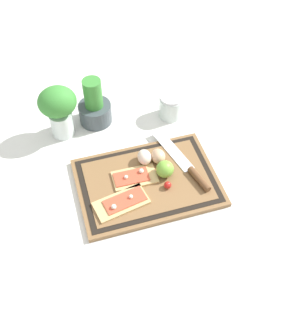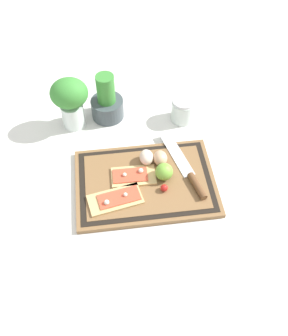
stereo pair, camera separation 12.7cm
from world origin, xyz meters
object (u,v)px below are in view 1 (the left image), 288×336
object	(u,v)px
pizza_slice_near	(122,202)
cherry_tomato_red	(168,185)
sauce_jar	(171,107)
knife	(189,168)
herb_glass	(59,108)
pizza_slice_far	(134,177)
egg_brown	(158,156)
herb_pot	(95,107)
egg_pink	(144,157)
lime	(165,169)

from	to	relation	value
pizza_slice_near	cherry_tomato_red	size ratio (longest dim) A/B	7.58
pizza_slice_near	sauce_jar	distance (m)	0.44
knife	herb_glass	size ratio (longest dim) A/B	1.54
pizza_slice_far	egg_brown	xyz separation A→B (m)	(0.10, 0.05, 0.02)
cherry_tomato_red	herb_pot	xyz separation A→B (m)	(-0.15, 0.38, 0.03)
herb_pot	sauce_jar	size ratio (longest dim) A/B	2.00
knife	sauce_jar	size ratio (longest dim) A/B	3.39
herb_pot	pizza_slice_near	bearing A→B (deg)	-90.31
egg_pink	sauce_jar	distance (m)	0.26
knife	sauce_jar	distance (m)	0.28
lime	knife	bearing A→B (deg)	-2.64
knife	sauce_jar	xyz separation A→B (m)	(0.03, 0.28, 0.01)
pizza_slice_far	knife	bearing A→B (deg)	-5.90
pizza_slice_near	cherry_tomato_red	xyz separation A→B (m)	(0.15, 0.02, 0.01)
sauce_jar	herb_pot	bearing A→B (deg)	169.28
egg_brown	egg_pink	world-z (taller)	same
egg_pink	pizza_slice_near	bearing A→B (deg)	-128.83
lime	herb_pot	bearing A→B (deg)	115.61
sauce_jar	egg_pink	bearing A→B (deg)	-128.16
sauce_jar	cherry_tomato_red	bearing A→B (deg)	-110.39
knife	egg_pink	distance (m)	0.15
knife	herb_pot	xyz separation A→B (m)	(-0.24, 0.33, 0.04)
knife	herb_pot	world-z (taller)	herb_pot
lime	pizza_slice_near	bearing A→B (deg)	-156.73
pizza_slice_near	knife	size ratio (longest dim) A/B	0.58
pizza_slice_near	herb_pot	bearing A→B (deg)	89.69
knife	cherry_tomato_red	bearing A→B (deg)	-152.68
egg_pink	herb_pot	world-z (taller)	herb_pot
lime	sauce_jar	size ratio (longest dim) A/B	0.63
pizza_slice_near	cherry_tomato_red	bearing A→B (deg)	6.77
egg_brown	cherry_tomato_red	xyz separation A→B (m)	(-0.00, -0.11, -0.01)
pizza_slice_near	egg_brown	size ratio (longest dim) A/B	3.16
knife	herb_glass	distance (m)	0.49
herb_glass	egg_pink	bearing A→B (deg)	-44.03
herb_glass	cherry_tomato_red	bearing A→B (deg)	-51.80
pizza_slice_near	knife	world-z (taller)	pizza_slice_near
herb_glass	lime	bearing A→B (deg)	-46.67
egg_brown	herb_glass	bearing A→B (deg)	139.77
egg_pink	cherry_tomato_red	distance (m)	0.13
knife	herb_glass	xyz separation A→B (m)	(-0.37, 0.31, 0.09)
pizza_slice_near	egg_brown	world-z (taller)	egg_brown
pizza_slice_near	pizza_slice_far	size ratio (longest dim) A/B	1.24
cherry_tomato_red	lime	bearing A→B (deg)	82.05
pizza_slice_far	egg_brown	world-z (taller)	egg_brown
lime	cherry_tomato_red	size ratio (longest dim) A/B	2.44
herb_pot	herb_glass	world-z (taller)	herb_glass
egg_brown	lime	distance (m)	0.06
egg_brown	cherry_tomato_red	bearing A→B (deg)	-92.46
knife	cherry_tomato_red	world-z (taller)	cherry_tomato_red
egg_brown	egg_pink	size ratio (longest dim) A/B	1.00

